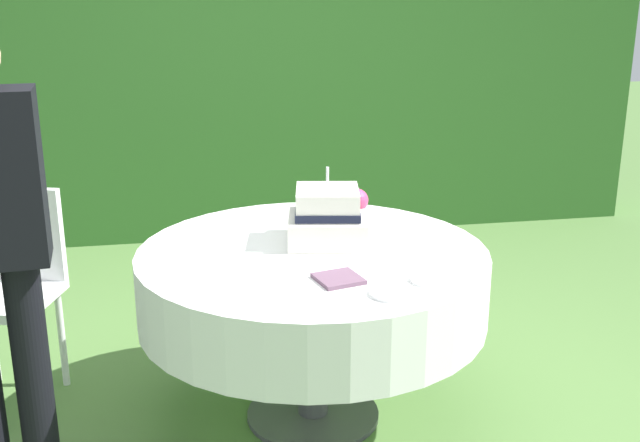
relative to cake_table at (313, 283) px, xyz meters
The scene contains 9 objects.
ground_plane 0.59m from the cake_table, ahead, with size 20.00×20.00×0.00m, color #547A3D.
foliage_hedge 2.70m from the cake_table, 90.00° to the left, with size 5.50×0.50×2.42m, color #336628.
cake_table is the anchor object (origin of this frame).
wedding_cake 0.27m from the cake_table, 49.76° to the left, with size 0.36×0.35×0.30m.
serving_plate_near 0.53m from the cake_table, 50.22° to the right, with size 0.11×0.11×0.01m, color white.
serving_plate_far 0.53m from the cake_table, 52.26° to the left, with size 0.12×0.12×0.01m, color white.
serving_plate_left 0.54m from the cake_table, 70.11° to the right, with size 0.14×0.14×0.01m, color white.
napkin_stack 0.36m from the cake_table, 84.33° to the right, with size 0.15×0.15×0.01m, color #6B4C60.
garden_chair 1.28m from the cake_table, 160.65° to the left, with size 0.50×0.50×0.89m.
Camera 1 is at (-0.48, -2.74, 1.70)m, focal length 43.25 mm.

